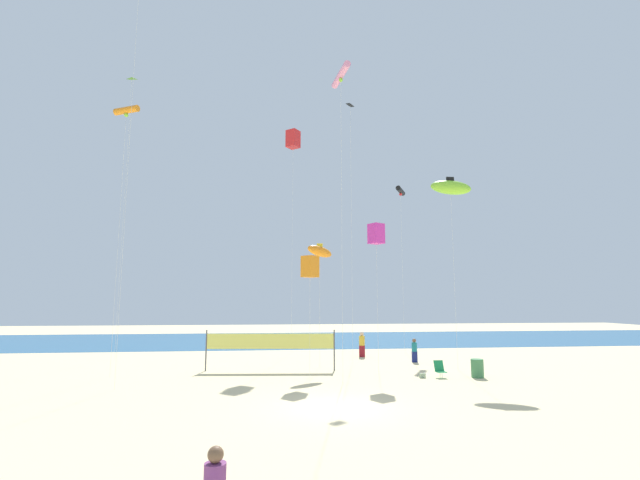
{
  "coord_description": "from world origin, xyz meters",
  "views": [
    {
      "loc": [
        -2.61,
        -17.79,
        4.17
      ],
      "look_at": [
        0.21,
        8.1,
        7.75
      ],
      "focal_mm": 24.69,
      "sensor_mm": 36.0,
      "label": 1
    }
  ],
  "objects_px": {
    "kite_lime_diamond": "(131,83)",
    "volleyball_net": "(270,343)",
    "trash_barrel": "(477,368)",
    "kite_black_tube": "(401,191)",
    "kite_magenta_box": "(376,234)",
    "beachgoer_teal_shirt": "(414,350)",
    "folding_beach_chair": "(440,369)",
    "kite_black_diamond": "(351,112)",
    "beach_handbag": "(423,376)",
    "kite_orange_box": "(310,267)",
    "kite_lime_inflatable": "(450,188)",
    "beachgoer_mustard_shirt": "(362,343)",
    "kite_red_box": "(293,139)",
    "kite_orange_inflatable": "(320,251)",
    "kite_orange_tube": "(126,111)",
    "kite_pink_tube": "(341,76)"
  },
  "relations": [
    {
      "from": "kite_lime_diamond",
      "to": "volleyball_net",
      "type": "bearing_deg",
      "value": -31.59
    },
    {
      "from": "trash_barrel",
      "to": "kite_black_tube",
      "type": "relative_size",
      "value": 0.07
    },
    {
      "from": "kite_magenta_box",
      "to": "beachgoer_teal_shirt",
      "type": "bearing_deg",
      "value": 48.86
    },
    {
      "from": "folding_beach_chair",
      "to": "kite_black_diamond",
      "type": "height_order",
      "value": "kite_black_diamond"
    },
    {
      "from": "beach_handbag",
      "to": "kite_orange_box",
      "type": "distance_m",
      "value": 8.55
    },
    {
      "from": "trash_barrel",
      "to": "kite_lime_inflatable",
      "type": "bearing_deg",
      "value": 89.03
    },
    {
      "from": "beachgoer_mustard_shirt",
      "to": "kite_red_box",
      "type": "xyz_separation_m",
      "value": [
        -5.13,
        2.89,
        16.75
      ]
    },
    {
      "from": "kite_orange_box",
      "to": "kite_orange_inflatable",
      "type": "distance_m",
      "value": 3.72
    },
    {
      "from": "volleyball_net",
      "to": "kite_lime_inflatable",
      "type": "relative_size",
      "value": 0.64
    },
    {
      "from": "kite_orange_tube",
      "to": "kite_black_tube",
      "type": "relative_size",
      "value": 1.13
    },
    {
      "from": "folding_beach_chair",
      "to": "kite_pink_tube",
      "type": "bearing_deg",
      "value": 167.8
    },
    {
      "from": "kite_red_box",
      "to": "beachgoer_mustard_shirt",
      "type": "bearing_deg",
      "value": -29.39
    },
    {
      "from": "kite_lime_inflatable",
      "to": "kite_magenta_box",
      "type": "bearing_deg",
      "value": -174.25
    },
    {
      "from": "trash_barrel",
      "to": "kite_pink_tube",
      "type": "relative_size",
      "value": 0.06
    },
    {
      "from": "kite_orange_tube",
      "to": "kite_orange_box",
      "type": "relative_size",
      "value": 2.33
    },
    {
      "from": "folding_beach_chair",
      "to": "volleyball_net",
      "type": "bearing_deg",
      "value": 137.78
    },
    {
      "from": "beachgoer_teal_shirt",
      "to": "kite_orange_box",
      "type": "distance_m",
      "value": 10.43
    },
    {
      "from": "kite_pink_tube",
      "to": "kite_magenta_box",
      "type": "bearing_deg",
      "value": 48.71
    },
    {
      "from": "kite_orange_box",
      "to": "kite_magenta_box",
      "type": "bearing_deg",
      "value": 12.54
    },
    {
      "from": "trash_barrel",
      "to": "kite_black_diamond",
      "type": "relative_size",
      "value": 0.05
    },
    {
      "from": "kite_orange_box",
      "to": "kite_lime_inflatable",
      "type": "bearing_deg",
      "value": 8.83
    },
    {
      "from": "beachgoer_mustard_shirt",
      "to": "folding_beach_chair",
      "type": "height_order",
      "value": "beachgoer_mustard_shirt"
    },
    {
      "from": "kite_magenta_box",
      "to": "kite_lime_inflatable",
      "type": "bearing_deg",
      "value": 5.75
    },
    {
      "from": "folding_beach_chair",
      "to": "trash_barrel",
      "type": "xyz_separation_m",
      "value": [
        2.03,
        -0.24,
        0.03
      ]
    },
    {
      "from": "kite_black_tube",
      "to": "trash_barrel",
      "type": "bearing_deg",
      "value": -89.13
    },
    {
      "from": "beach_handbag",
      "to": "kite_orange_tube",
      "type": "bearing_deg",
      "value": 172.8
    },
    {
      "from": "trash_barrel",
      "to": "kite_pink_tube",
      "type": "distance_m",
      "value": 17.83
    },
    {
      "from": "trash_barrel",
      "to": "volleyball_net",
      "type": "height_order",
      "value": "volleyball_net"
    },
    {
      "from": "trash_barrel",
      "to": "kite_magenta_box",
      "type": "distance_m",
      "value": 9.4
    },
    {
      "from": "volleyball_net",
      "to": "kite_black_tube",
      "type": "xyz_separation_m",
      "value": [
        11.06,
        9.17,
        11.95
      ]
    },
    {
      "from": "beachgoer_teal_shirt",
      "to": "beach_handbag",
      "type": "relative_size",
      "value": 5.12
    },
    {
      "from": "kite_orange_tube",
      "to": "beach_handbag",
      "type": "bearing_deg",
      "value": -7.2
    },
    {
      "from": "trash_barrel",
      "to": "beach_handbag",
      "type": "relative_size",
      "value": 3.18
    },
    {
      "from": "beachgoer_mustard_shirt",
      "to": "kite_red_box",
      "type": "relative_size",
      "value": 0.1
    },
    {
      "from": "kite_black_diamond",
      "to": "kite_black_tube",
      "type": "relative_size",
      "value": 1.36
    },
    {
      "from": "beachgoer_mustard_shirt",
      "to": "folding_beach_chair",
      "type": "bearing_deg",
      "value": 131.43
    },
    {
      "from": "trash_barrel",
      "to": "kite_orange_inflatable",
      "type": "distance_m",
      "value": 11.61
    },
    {
      "from": "kite_black_diamond",
      "to": "kite_red_box",
      "type": "relative_size",
      "value": 1.02
    },
    {
      "from": "trash_barrel",
      "to": "kite_black_tube",
      "type": "height_order",
      "value": "kite_black_tube"
    },
    {
      "from": "trash_barrel",
      "to": "kite_lime_inflatable",
      "type": "relative_size",
      "value": 0.08
    },
    {
      "from": "beach_handbag",
      "to": "kite_orange_tube",
      "type": "xyz_separation_m",
      "value": [
        -16.97,
        2.14,
        15.2
      ]
    },
    {
      "from": "kite_orange_inflatable",
      "to": "kite_pink_tube",
      "type": "xyz_separation_m",
      "value": [
        0.6,
        -5.4,
        9.3
      ]
    },
    {
      "from": "folding_beach_chair",
      "to": "kite_pink_tube",
      "type": "distance_m",
      "value": 17.1
    },
    {
      "from": "volleyball_net",
      "to": "beach_handbag",
      "type": "bearing_deg",
      "value": -22.07
    },
    {
      "from": "kite_orange_tube",
      "to": "kite_orange_inflatable",
      "type": "distance_m",
      "value": 14.47
    },
    {
      "from": "kite_orange_inflatable",
      "to": "kite_black_diamond",
      "type": "height_order",
      "value": "kite_black_diamond"
    },
    {
      "from": "volleyball_net",
      "to": "kite_pink_tube",
      "type": "xyz_separation_m",
      "value": [
        3.7,
        -4.31,
        14.99
      ]
    },
    {
      "from": "kite_orange_tube",
      "to": "kite_orange_inflatable",
      "type": "bearing_deg",
      "value": 10.91
    },
    {
      "from": "folding_beach_chair",
      "to": "volleyball_net",
      "type": "relative_size",
      "value": 0.11
    },
    {
      "from": "kite_orange_box",
      "to": "trash_barrel",
      "type": "bearing_deg",
      "value": -7.92
    }
  ]
}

